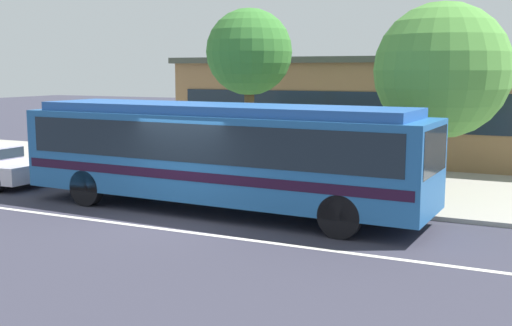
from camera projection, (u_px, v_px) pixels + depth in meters
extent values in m
plane|color=#333341|center=(176.00, 221.00, 15.75)|extent=(120.00, 120.00, 0.00)
cube|color=#9C988F|center=(285.00, 177.00, 21.82)|extent=(60.00, 8.00, 0.12)
cube|color=silver|center=(158.00, 228.00, 15.04)|extent=(56.00, 0.16, 0.01)
cube|color=#215A99|center=(219.00, 155.00, 16.67)|extent=(11.26, 2.90, 2.16)
cube|color=#25539C|center=(218.00, 109.00, 16.50)|extent=(10.36, 2.57, 0.24)
cube|color=#19232D|center=(219.00, 138.00, 16.61)|extent=(10.59, 2.90, 0.95)
cube|color=black|center=(219.00, 170.00, 16.73)|extent=(11.04, 2.92, 0.24)
cube|color=#19232D|center=(433.00, 151.00, 14.05)|extent=(0.19, 2.23, 1.04)
cylinder|color=black|center=(371.00, 198.00, 16.05)|extent=(1.01, 0.31, 1.00)
cylinder|color=black|center=(340.00, 216.00, 14.08)|extent=(1.01, 0.31, 1.00)
cylinder|color=black|center=(138.00, 176.00, 19.45)|extent=(1.01, 0.31, 1.00)
cylinder|color=black|center=(87.00, 188.00, 17.48)|extent=(1.01, 0.31, 1.00)
cylinder|color=black|center=(35.00, 175.00, 20.81)|extent=(0.64, 0.23, 0.64)
cylinder|color=#7A6852|center=(225.00, 177.00, 18.95)|extent=(0.14, 0.14, 0.89)
cylinder|color=#7A6852|center=(226.00, 177.00, 18.80)|extent=(0.14, 0.14, 0.89)
cylinder|color=blue|center=(226.00, 152.00, 18.77)|extent=(0.48, 0.48, 0.64)
sphere|color=tan|center=(226.00, 137.00, 18.71)|extent=(0.23, 0.23, 0.23)
cylinder|color=navy|center=(347.00, 187.00, 17.49)|extent=(0.14, 0.14, 0.81)
cylinder|color=navy|center=(352.00, 188.00, 17.40)|extent=(0.14, 0.14, 0.81)
cylinder|color=#3B8E4A|center=(350.00, 161.00, 17.34)|extent=(0.39, 0.39, 0.64)
sphere|color=tan|center=(351.00, 146.00, 17.28)|extent=(0.21, 0.21, 0.21)
cylinder|color=navy|center=(243.00, 177.00, 18.89)|extent=(0.14, 0.14, 0.86)
cylinder|color=navy|center=(249.00, 177.00, 18.87)|extent=(0.14, 0.14, 0.86)
cylinder|color=purple|center=(246.00, 152.00, 18.77)|extent=(0.43, 0.43, 0.64)
sphere|color=tan|center=(246.00, 138.00, 18.71)|extent=(0.20, 0.20, 0.20)
cylinder|color=gray|center=(378.00, 158.00, 16.94)|extent=(0.08, 0.08, 2.52)
cube|color=yellow|center=(379.00, 119.00, 16.79)|extent=(0.13, 0.44, 0.56)
cylinder|color=brown|center=(249.00, 130.00, 21.47)|extent=(0.33, 0.33, 3.19)
sphere|color=#397830|center=(249.00, 52.00, 21.10)|extent=(2.87, 2.87, 2.87)
cylinder|color=brown|center=(439.00, 156.00, 18.62)|extent=(0.33, 0.33, 2.22)
sphere|color=#4F8E3C|center=(442.00, 70.00, 18.26)|extent=(3.91, 3.91, 3.91)
cube|color=olive|center=(379.00, 110.00, 27.38)|extent=(15.84, 7.63, 3.99)
cube|color=#19232D|center=(353.00, 111.00, 23.94)|extent=(14.57, 0.04, 1.44)
cube|color=#40463C|center=(381.00, 61.00, 27.08)|extent=(16.24, 8.03, 0.24)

